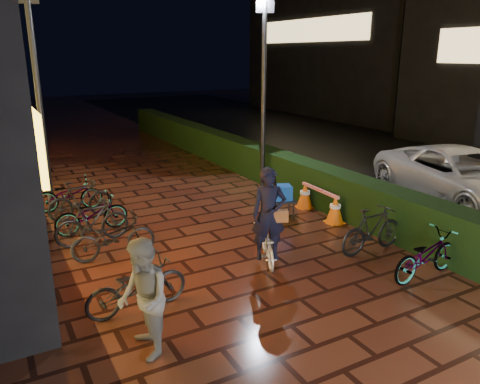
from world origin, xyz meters
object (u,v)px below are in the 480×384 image
cyclist (268,229)px  traffic_barrier (319,202)px  cart_assembly (281,194)px  van (462,177)px  bystander_person (143,299)px

cyclist → traffic_barrier: 3.02m
traffic_barrier → cart_assembly: cart_assembly is taller
van → cart_assembly: van is taller
cyclist → traffic_barrier: bearing=33.8°
cyclist → traffic_barrier: (2.50, 1.67, -0.35)m
cart_assembly → van: bearing=-15.1°
bystander_person → cart_assembly: bearing=133.0°
cyclist → cart_assembly: cyclist is taller
bystander_person → cyclist: (2.83, 1.56, -0.11)m
bystander_person → traffic_barrier: bearing=125.8°
van → cyclist: (-6.24, -0.65, -0.03)m
traffic_barrier → cart_assembly: bearing=165.6°
cyclist → cart_assembly: bearing=50.9°
bystander_person → cyclist: cyclist is taller
cyclist → traffic_barrier: size_ratio=1.12×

